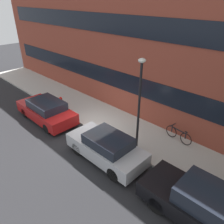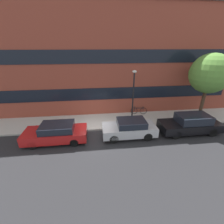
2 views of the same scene
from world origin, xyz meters
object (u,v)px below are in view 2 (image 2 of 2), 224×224
(parked_car_black, at_px, (190,124))
(bicycle, at_px, (139,110))
(parked_car_red, at_px, (56,133))
(parked_car_silver, at_px, (129,128))
(lamp_post, at_px, (133,93))
(fire_hydrant, at_px, (51,125))
(street_tree, at_px, (210,74))

(parked_car_black, distance_m, bicycle, 4.64)
(parked_car_red, relative_size, parked_car_black, 0.93)
(parked_car_silver, distance_m, lamp_post, 2.75)
(lamp_post, bearing_deg, bicycle, 59.27)
(parked_car_black, xyz_separation_m, bicycle, (-3.04, 3.50, -0.23))
(parked_car_black, xyz_separation_m, fire_hydrant, (-10.68, 1.51, -0.25))
(parked_car_black, height_order, bicycle, parked_car_black)
(parked_car_black, distance_m, lamp_post, 4.97)
(parked_car_black, relative_size, lamp_post, 1.03)
(parked_car_red, height_order, lamp_post, lamp_post)
(parked_car_red, height_order, bicycle, parked_car_red)
(parked_car_red, relative_size, parked_car_silver, 1.09)
(bicycle, bearing_deg, fire_hydrant, 21.95)
(street_tree, bearing_deg, parked_car_black, -138.61)
(parked_car_silver, bearing_deg, fire_hydrant, -14.24)
(parked_car_black, height_order, street_tree, street_tree)
(parked_car_black, bearing_deg, fire_hydrant, -8.02)
(parked_car_red, distance_m, parked_car_silver, 5.20)
(street_tree, xyz_separation_m, lamp_post, (-6.17, -0.19, -1.27))
(parked_car_red, distance_m, bicycle, 7.74)
(fire_hydrant, relative_size, street_tree, 0.13)
(parked_car_red, bearing_deg, lamp_post, -164.98)
(parked_car_silver, bearing_deg, lamp_post, -109.41)
(fire_hydrant, relative_size, lamp_post, 0.16)
(parked_car_red, relative_size, fire_hydrant, 6.06)
(parked_car_red, height_order, parked_car_black, parked_car_black)
(parked_car_black, distance_m, street_tree, 4.31)
(bicycle, bearing_deg, parked_car_red, 34.19)
(parked_car_silver, bearing_deg, bicycle, -116.00)
(parked_car_red, xyz_separation_m, parked_car_black, (9.95, 0.00, 0.07))
(parked_car_silver, xyz_separation_m, street_tree, (6.71, 1.73, 3.49))
(bicycle, distance_m, street_tree, 6.45)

